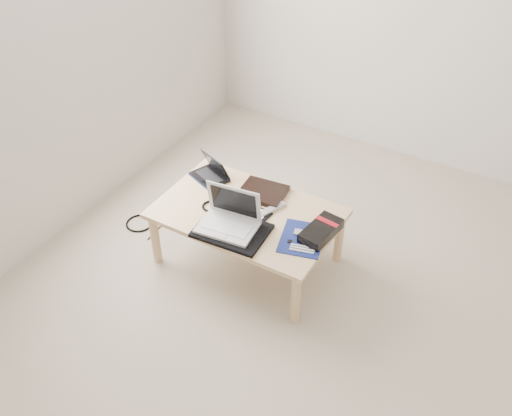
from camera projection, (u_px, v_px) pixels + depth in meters
The scene contains 14 objects.
ground at pixel (333, 332), 3.25m from camera, with size 4.00×4.00×0.00m, color #B6A693.
room_shell at pixel (370, 54), 2.21m from camera, with size 4.20×4.20×2.70m.
coffee_table at pixel (247, 218), 3.50m from camera, with size 1.10×0.70×0.40m.
book at pixel (263, 192), 3.61m from camera, with size 0.31×0.26×0.03m.
netbook at pixel (211, 173), 3.74m from camera, with size 0.29×0.25×0.17m.
tablet at pixel (249, 214), 3.45m from camera, with size 0.25×0.20×0.01m.
remote at pixel (270, 210), 3.47m from camera, with size 0.12×0.22×0.02m.
neoprene_sleeve at pixel (232, 231), 3.32m from camera, with size 0.41×0.30×0.02m, color black.
white_laptop at pixel (230, 218), 3.31m from camera, with size 0.36×0.28×0.24m.
motherboard at pixel (302, 238), 3.28m from camera, with size 0.31×0.35×0.01m.
gpu_box at pixel (321, 231), 3.29m from camera, with size 0.18×0.30×0.06m.
cable_coil at pixel (211, 206), 3.51m from camera, with size 0.11×0.11×0.01m, color black.
floor_cable_coil at pixel (140, 223), 4.00m from camera, with size 0.19×0.19×0.01m, color black.
floor_cable_trail at pixel (164, 223), 4.00m from camera, with size 0.01×0.01×0.39m, color black.
Camera 1 is at (0.68, -2.04, 2.59)m, focal length 40.00 mm.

